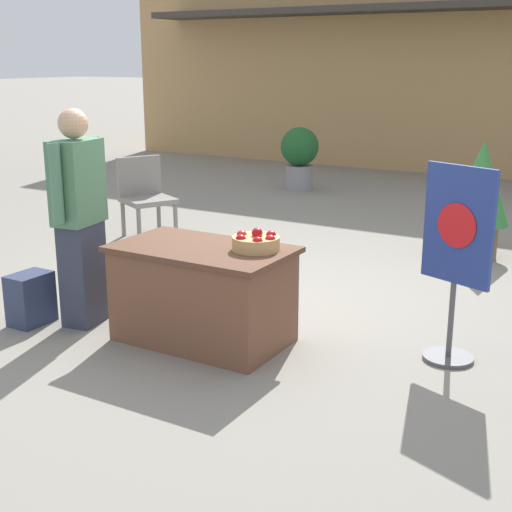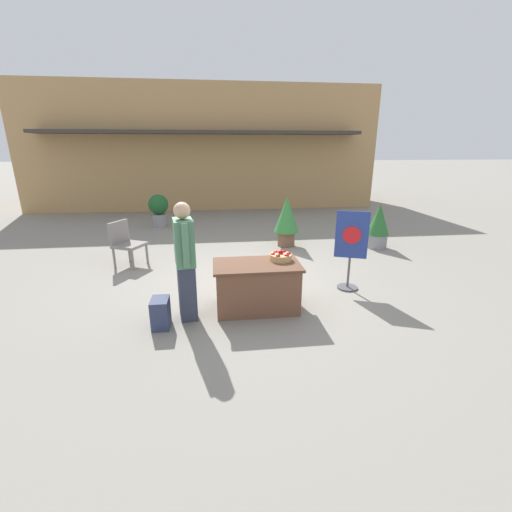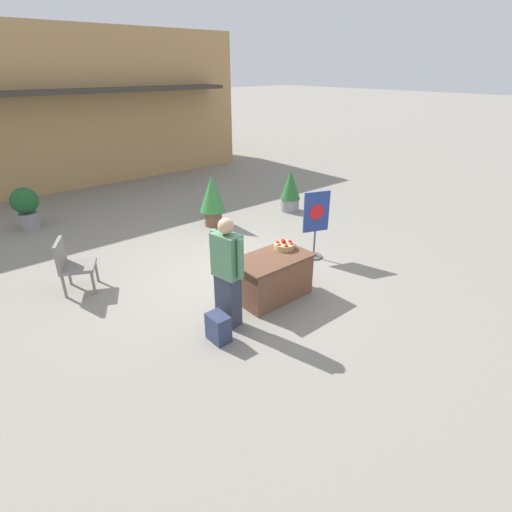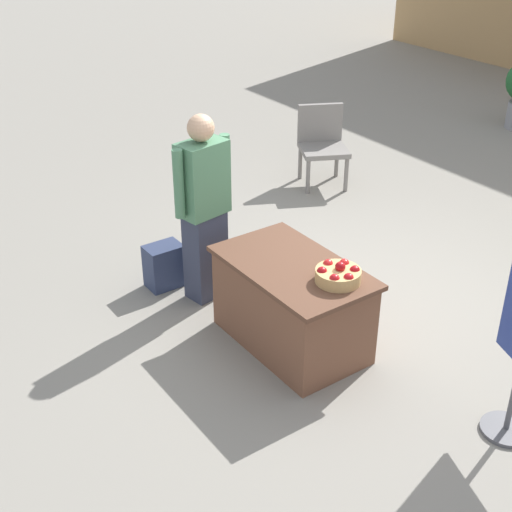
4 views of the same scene
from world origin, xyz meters
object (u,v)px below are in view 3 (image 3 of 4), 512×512
poster_board (316,223)px  potted_plant_far_left (290,190)px  person_visitor (227,273)px  backpack (218,328)px  display_table (272,277)px  patio_chair (71,263)px  potted_plant_near_right (26,206)px  potted_plant_far_right (212,197)px  apple_basket (284,245)px

poster_board → potted_plant_far_left: size_ratio=1.26×
person_visitor → backpack: size_ratio=4.10×
person_visitor → potted_plant_far_left: bearing=26.0°
potted_plant_far_left → display_table: bearing=-138.6°
patio_chair → potted_plant_near_right: size_ratio=0.93×
patio_chair → potted_plant_far_right: 3.85m
potted_plant_near_right → potted_plant_far_left: (5.77, -3.14, -0.01)m
display_table → person_visitor: (-1.05, -0.18, 0.51)m
display_table → patio_chair: size_ratio=1.39×
potted_plant_near_right → potted_plant_far_right: size_ratio=0.81×
patio_chair → potted_plant_near_right: bearing=114.5°
apple_basket → backpack: bearing=-163.4°
backpack → person_visitor: bearing=33.2°
apple_basket → patio_chair: (-2.89, 2.27, -0.27)m
display_table → potted_plant_far_left: (3.42, 3.02, 0.20)m
patio_chair → potted_plant_far_left: potted_plant_far_left is taller
potted_plant_far_right → patio_chair: bearing=-163.8°
potted_plant_far_left → potted_plant_far_right: 2.28m
person_visitor → potted_plant_near_right: (-1.31, 6.33, -0.30)m
poster_board → potted_plant_far_right: 2.92m
potted_plant_near_right → display_table: bearing=-69.1°
apple_basket → potted_plant_far_left: bearing=43.7°
display_table → potted_plant_near_right: size_ratio=1.30×
person_visitor → poster_board: (2.76, 0.76, -0.12)m
person_visitor → potted_plant_far_left: 5.50m
potted_plant_far_left → potted_plant_far_right: size_ratio=0.88×
apple_basket → potted_plant_near_right: (-2.74, 6.03, -0.22)m
apple_basket → person_visitor: bearing=-168.3°
potted_plant_near_right → potted_plant_far_right: 4.45m
potted_plant_far_left → potted_plant_far_right: bearing=168.8°
backpack → patio_chair: patio_chair is taller
poster_board → potted_plant_near_right: size_ratio=1.37×
backpack → poster_board: (3.13, 1.00, 0.55)m
display_table → poster_board: (1.72, 0.59, 0.38)m
poster_board → patio_chair: poster_board is taller
potted_plant_far_left → potted_plant_far_right: (-2.23, 0.44, 0.14)m
apple_basket → potted_plant_far_right: (0.80, 3.33, -0.09)m
display_table → person_visitor: bearing=-170.5°
patio_chair → potted_plant_near_right: (0.15, 3.77, 0.05)m
display_table → apple_basket: apple_basket is taller
patio_chair → person_visitor: bearing=-33.7°
potted_plant_near_right → potted_plant_far_left: bearing=-28.5°
potted_plant_far_left → poster_board: bearing=-125.1°
potted_plant_far_left → apple_basket: bearing=-136.3°
potted_plant_near_right → person_visitor: bearing=-78.3°
poster_board → potted_plant_far_right: bearing=-148.8°
display_table → poster_board: poster_board is taller
backpack → apple_basket: bearing=16.6°
person_visitor → potted_plant_near_right: person_visitor is taller
person_visitor → backpack: 0.80m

